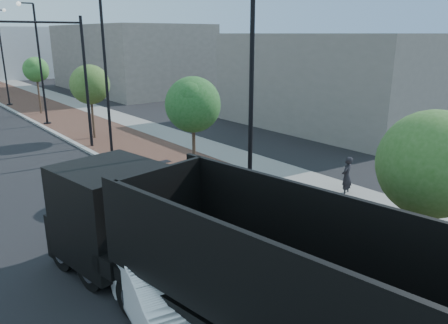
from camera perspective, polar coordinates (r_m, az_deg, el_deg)
sidewalk at (r=43.50m, az=-21.10°, el=6.45°), size 7.00×140.00×0.12m
concrete_strip at (r=44.37m, az=-17.78°, el=6.96°), size 2.40×140.00×0.13m
curb at (r=42.59m, az=-25.57°, el=5.74°), size 0.30×140.00×0.14m
dump_truck at (r=11.14m, az=-4.99°, el=-12.39°), size 4.80×14.04×3.76m
white_sedan at (r=11.26m, az=-8.01°, el=-16.61°), size 2.56×5.31×1.68m
pedestrian at (r=19.82m, az=15.99°, el=-1.84°), size 0.74×0.57×1.80m
streetlight_1 at (r=14.99m, az=3.27°, el=6.51°), size 1.44×0.56×9.21m
streetlight_2 at (r=25.14m, az=-15.44°, el=11.18°), size 1.72×0.56×9.28m
streetlight_3 at (r=36.43m, az=-23.34°, el=11.23°), size 1.44×0.56×9.21m
streetlight_4 at (r=48.06m, az=-27.35°, el=12.34°), size 1.72×0.56×9.28m
traffic_mast at (r=27.58m, az=-19.78°, el=11.59°), size 5.09×0.20×8.00m
tree_0 at (r=12.55m, az=25.95°, el=-0.23°), size 2.86×2.86×5.14m
tree_1 at (r=19.67m, az=-4.08°, el=7.62°), size 2.56×2.54×5.18m
tree_2 at (r=30.26m, az=-17.35°, el=9.80°), size 2.62×2.62×5.05m
tree_3 at (r=41.59m, az=-23.69°, el=11.19°), size 2.24×2.16×5.06m
commercial_block_ne at (r=57.02m, az=-12.55°, el=13.34°), size 12.00×22.00×8.00m
commercial_block_e at (r=34.67m, az=14.03°, el=10.46°), size 10.00×16.00×7.00m
utility_cover_1 at (r=16.32m, az=12.86°, el=-8.59°), size 0.50×0.50×0.02m
utility_cover_2 at (r=24.18m, az=-7.81°, el=0.08°), size 0.50×0.50×0.02m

